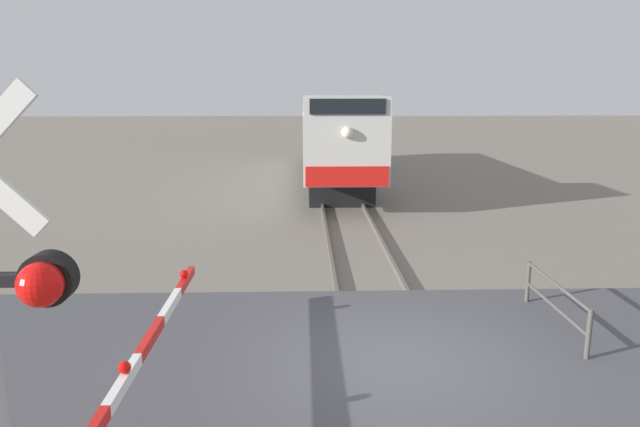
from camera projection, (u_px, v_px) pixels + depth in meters
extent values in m
plane|color=slate|center=(398.00, 373.00, 8.59)|extent=(160.00, 160.00, 0.00)
cube|color=#59544C|center=(349.00, 369.00, 8.56)|extent=(0.08, 80.00, 0.15)
cube|color=#59544C|center=(446.00, 368.00, 8.60)|extent=(0.08, 80.00, 0.15)
cube|color=#47474C|center=(398.00, 368.00, 8.57)|extent=(36.00, 6.23, 0.17)
cube|color=black|center=(340.00, 186.00, 21.88)|extent=(2.34, 3.20, 1.05)
cube|color=black|center=(330.00, 158.00, 30.25)|extent=(2.34, 3.20, 1.05)
cube|color=silver|center=(334.00, 133.00, 25.72)|extent=(2.76, 15.58, 2.22)
cube|color=silver|center=(344.00, 105.00, 19.28)|extent=(2.70, 3.01, 0.59)
cube|color=black|center=(348.00, 106.00, 17.78)|extent=(2.34, 0.06, 0.47)
cube|color=red|center=(347.00, 177.00, 18.23)|extent=(2.62, 0.08, 0.64)
sphere|color=#F2EACC|center=(348.00, 133.00, 17.93)|extent=(0.36, 0.36, 0.36)
sphere|color=red|center=(40.00, 285.00, 3.52)|extent=(0.28, 0.28, 0.28)
cylinder|color=black|center=(49.00, 278.00, 3.64)|extent=(0.34, 0.14, 0.34)
cube|color=white|center=(123.00, 383.00, 6.24)|extent=(0.10, 1.13, 0.14)
cube|color=red|center=(150.00, 339.00, 7.34)|extent=(0.10, 1.13, 0.14)
cube|color=white|center=(170.00, 306.00, 8.45)|extent=(0.10, 1.13, 0.14)
cube|color=red|center=(185.00, 280.00, 9.55)|extent=(0.10, 1.13, 0.14)
sphere|color=red|center=(125.00, 367.00, 6.29)|extent=(0.14, 0.14, 0.14)
sphere|color=red|center=(184.00, 274.00, 9.44)|extent=(0.14, 0.14, 0.14)
cylinder|color=#4C4742|center=(588.00, 339.00, 8.63)|extent=(0.08, 0.08, 0.95)
cylinder|color=#4C4742|center=(528.00, 286.00, 10.95)|extent=(0.08, 0.08, 0.95)
cylinder|color=#4C4742|center=(557.00, 285.00, 9.69)|extent=(0.06, 2.37, 0.06)
cylinder|color=#4C4742|center=(555.00, 307.00, 9.78)|extent=(0.06, 2.37, 0.06)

